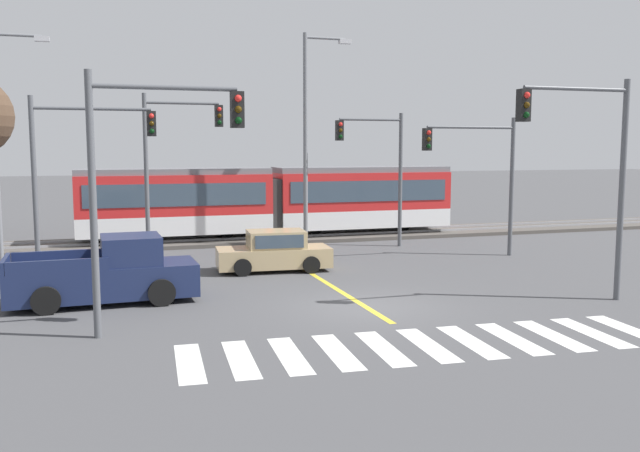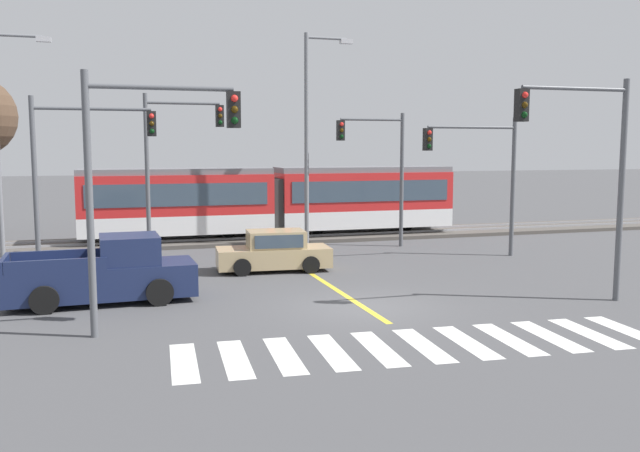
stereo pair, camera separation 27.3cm
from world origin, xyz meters
The scene contains 27 objects.
ground_plane centered at (0.00, 0.00, 0.00)m, with size 200.00×200.00×0.00m, color #474749.
track_bed centered at (0.00, 14.83, 0.09)m, with size 120.00×4.00×0.18m, color #4C4742.
rail_near centered at (0.00, 14.11, 0.23)m, with size 120.00×0.08×0.10m, color #939399.
rail_far centered at (0.00, 15.55, 0.23)m, with size 120.00×0.08×0.10m, color #939399.
light_rail_tram centered at (0.77, 14.82, 2.05)m, with size 18.50×2.64×3.43m.
crosswalk_stripe_0 centered at (-5.49, -3.65, 0.00)m, with size 0.56×2.80×0.01m, color silver.
crosswalk_stripe_1 centered at (-4.39, -3.71, 0.00)m, with size 0.56×2.80×0.01m, color silver.
crosswalk_stripe_2 centered at (-3.29, -3.78, 0.00)m, with size 0.56×2.80×0.01m, color silver.
crosswalk_stripe_3 centered at (-2.20, -3.85, 0.00)m, with size 0.56×2.80×0.01m, color silver.
crosswalk_stripe_4 centered at (-1.10, -3.91, 0.00)m, with size 0.56×2.80×0.01m, color silver.
crosswalk_stripe_5 centered at (0.00, -3.98, 0.00)m, with size 0.56×2.80×0.01m, color silver.
crosswalk_stripe_6 centered at (1.10, -4.04, 0.00)m, with size 0.56×2.80×0.01m, color silver.
crosswalk_stripe_7 centered at (2.20, -4.11, 0.00)m, with size 0.56×2.80×0.01m, color silver.
crosswalk_stripe_8 centered at (3.29, -4.18, 0.00)m, with size 0.56×2.80×0.01m, color silver.
crosswalk_stripe_9 centered at (4.39, -4.24, 0.00)m, with size 0.56×2.80×0.01m, color silver.
crosswalk_stripe_10 centered at (5.49, -4.31, 0.00)m, with size 0.56×2.80×0.01m, color silver.
lane_centre_line centered at (0.00, 5.42, 0.00)m, with size 0.20×14.80×0.01m, color gold.
sedan_crossing centered at (-1.16, 6.46, 0.70)m, with size 4.32×2.16×1.52m.
pickup_truck centered at (-7.10, 2.85, 0.84)m, with size 5.46×2.37×1.98m.
traffic_light_near_left centered at (-6.17, -1.01, 4.25)m, with size 3.75×0.38×6.41m.
traffic_light_mid_left centered at (-8.03, 7.40, 4.24)m, with size 4.25×0.38×6.37m.
traffic_light_mid_right centered at (7.87, 6.97, 3.91)m, with size 4.25×0.38×5.84m.
traffic_light_near_right centered at (6.43, -1.41, 4.38)m, with size 3.75×0.38×6.59m.
traffic_light_far_left centered at (-4.50, 10.52, 4.43)m, with size 3.25×0.38×6.78m.
traffic_light_far_right centered at (4.91, 10.90, 4.09)m, with size 3.25×0.38×6.17m.
street_lamp_west centered at (-10.97, 11.37, 5.17)m, with size 2.27×0.28×9.15m.
street_lamp_centre centered at (1.72, 11.42, 5.41)m, with size 2.24×0.28×9.63m.
Camera 1 is at (-7.05, -17.93, 4.61)m, focal length 38.00 mm.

